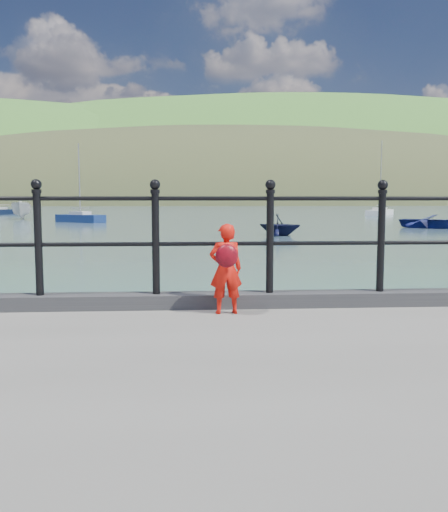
{
  "coord_description": "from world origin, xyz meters",
  "views": [
    {
      "loc": [
        -0.26,
        -5.8,
        2.15
      ],
      "look_at": [
        0.11,
        -0.2,
        1.55
      ],
      "focal_mm": 38.0,
      "sensor_mm": 36.0,
      "label": 1
    }
  ],
  "objects": [
    {
      "name": "ground",
      "position": [
        0.0,
        0.0,
        0.0
      ],
      "size": [
        600.0,
        600.0,
        0.0
      ],
      "primitive_type": "plane",
      "color": "#2D4251",
      "rests_on": "ground"
    },
    {
      "name": "kerb",
      "position": [
        0.0,
        -0.15,
        1.07
      ],
      "size": [
        60.0,
        0.3,
        0.15
      ],
      "primitive_type": "cube",
      "color": "#28282B",
      "rests_on": "quay"
    },
    {
      "name": "railing",
      "position": [
        0.0,
        -0.15,
        1.82
      ],
      "size": [
        18.11,
        0.11,
        1.2
      ],
      "color": "black",
      "rests_on": "kerb"
    },
    {
      "name": "far_shore",
      "position": [
        38.34,
        239.41,
        -22.57
      ],
      "size": [
        830.0,
        200.0,
        156.0
      ],
      "color": "#333A21",
      "rests_on": "ground"
    },
    {
      "name": "child",
      "position": [
        0.11,
        -0.49,
        1.46
      ],
      "size": [
        0.35,
        0.31,
        0.9
      ],
      "rotation": [
        0.0,
        0.0,
        3.24
      ],
      "color": "red",
      "rests_on": "quay"
    },
    {
      "name": "launch_blue",
      "position": [
        17.63,
        32.56,
        0.5
      ],
      "size": [
        5.88,
        5.56,
        0.99
      ],
      "primitive_type": "imported",
      "rotation": [
        0.0,
        0.0,
        0.95
      ],
      "color": "navy",
      "rests_on": "ground"
    },
    {
      "name": "launch_white",
      "position": [
        -17.57,
        51.97,
        0.96
      ],
      "size": [
        2.8,
        5.22,
        1.91
      ],
      "primitive_type": "imported",
      "rotation": [
        0.0,
        0.0,
        0.2
      ],
      "color": "beige",
      "rests_on": "ground"
    },
    {
      "name": "launch_navy",
      "position": [
        5.04,
        25.35,
        0.64
      ],
      "size": [
        3.13,
        3.0,
        1.28
      ],
      "primitive_type": "imported",
      "rotation": [
        0.0,
        0.0,
        1.08
      ],
      "color": "black",
      "rests_on": "ground"
    },
    {
      "name": "sailboat_far",
      "position": [
        24.58,
        63.23,
        0.34
      ],
      "size": [
        5.44,
        6.72,
        9.74
      ],
      "rotation": [
        0.0,
        0.0,
        0.97
      ],
      "color": "white",
      "rests_on": "ground"
    },
    {
      "name": "sailboat_port",
      "position": [
        -10.06,
        44.19,
        0.34
      ],
      "size": [
        4.9,
        4.1,
        7.26
      ],
      "rotation": [
        0.0,
        0.0,
        -0.61
      ],
      "color": "navy",
      "rests_on": "ground"
    }
  ]
}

